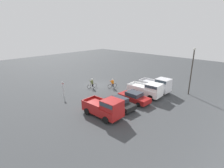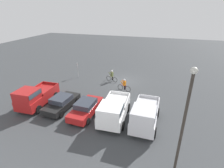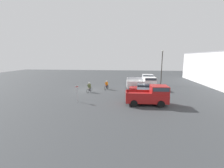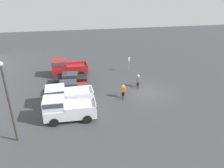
% 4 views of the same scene
% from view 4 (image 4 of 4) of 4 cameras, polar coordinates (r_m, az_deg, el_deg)
% --- Properties ---
extents(ground_plane, '(80.00, 80.00, 0.00)m').
position_cam_4_polar(ground_plane, '(26.65, 9.15, -2.04)').
color(ground_plane, '#383A3D').
extents(pickup_truck_0, '(2.30, 4.89, 2.33)m').
position_cam_4_polar(pickup_truck_0, '(21.14, -12.06, -6.26)').
color(pickup_truck_0, silver).
rests_on(pickup_truck_0, ground_plane).
extents(pickup_truck_1, '(2.50, 5.00, 2.17)m').
position_cam_4_polar(pickup_truck_1, '(23.59, -11.92, -2.94)').
color(pickup_truck_1, white).
rests_on(pickup_truck_1, ground_plane).
extents(sedan_0, '(2.09, 4.48, 1.43)m').
position_cam_4_polar(sedan_0, '(26.29, -11.33, -0.86)').
color(sedan_0, maroon).
rests_on(sedan_0, ground_plane).
extents(sedan_1, '(2.22, 4.40, 1.35)m').
position_cam_4_polar(sedan_1, '(28.85, -10.84, 1.50)').
color(sedan_1, black).
rests_on(sedan_1, ground_plane).
extents(pickup_truck_2, '(2.40, 4.88, 2.29)m').
position_cam_4_polar(pickup_truck_2, '(31.28, -11.76, 4.25)').
color(pickup_truck_2, maroon).
rests_on(pickup_truck_2, ground_plane).
extents(cyclist_0, '(1.72, 0.56, 1.68)m').
position_cam_4_polar(cyclist_0, '(27.40, 6.82, 0.87)').
color(cyclist_0, black).
rests_on(cyclist_0, ground_plane).
extents(cyclist_1, '(1.74, 0.56, 1.60)m').
position_cam_4_polar(cyclist_1, '(24.77, 2.95, -1.90)').
color(cyclist_1, black).
rests_on(cyclist_1, ground_plane).
extents(fire_lane_sign, '(0.14, 0.29, 2.25)m').
position_cam_4_polar(fire_lane_sign, '(32.00, 4.46, 5.56)').
color(fire_lane_sign, '#9E9EA3').
rests_on(fire_lane_sign, ground_plane).
extents(lamppost, '(0.36, 0.36, 6.93)m').
position_cam_4_polar(lamppost, '(18.31, -25.52, -3.23)').
color(lamppost, '#2D2823').
rests_on(lamppost, ground_plane).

